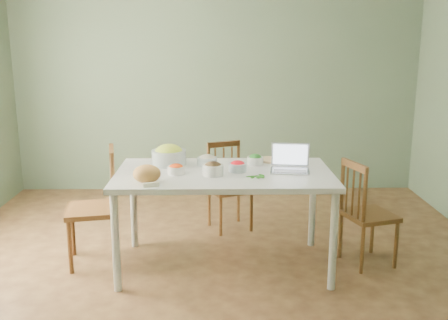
{
  "coord_description": "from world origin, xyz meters",
  "views": [
    {
      "loc": [
        -0.01,
        -4.01,
        1.92
      ],
      "look_at": [
        0.06,
        0.16,
        0.93
      ],
      "focal_mm": 41.87,
      "sensor_mm": 36.0,
      "label": 1
    }
  ],
  "objects_px": {
    "chair_left": "(91,207)",
    "laptop": "(290,159)",
    "bowl_squash": "(169,155)",
    "chair_right": "(369,213)",
    "bread_boule": "(147,174)",
    "chair_far": "(230,187)",
    "dining_table": "(224,220)"
  },
  "relations": [
    {
      "from": "dining_table",
      "to": "bowl_squash",
      "type": "relative_size",
      "value": 5.96
    },
    {
      "from": "chair_left",
      "to": "bowl_squash",
      "type": "xyz_separation_m",
      "value": [
        0.66,
        0.16,
        0.42
      ]
    },
    {
      "from": "laptop",
      "to": "bread_boule",
      "type": "bearing_deg",
      "value": -157.01
    },
    {
      "from": "dining_table",
      "to": "laptop",
      "type": "relative_size",
      "value": 5.61
    },
    {
      "from": "chair_left",
      "to": "bowl_squash",
      "type": "bearing_deg",
      "value": 92.29
    },
    {
      "from": "dining_table",
      "to": "bowl_squash",
      "type": "distance_m",
      "value": 0.74
    },
    {
      "from": "dining_table",
      "to": "bread_boule",
      "type": "bearing_deg",
      "value": -151.98
    },
    {
      "from": "chair_left",
      "to": "bowl_squash",
      "type": "height_order",
      "value": "chair_left"
    },
    {
      "from": "chair_left",
      "to": "bread_boule",
      "type": "distance_m",
      "value": 0.79
    },
    {
      "from": "chair_right",
      "to": "dining_table",
      "type": "bearing_deg",
      "value": 74.73
    },
    {
      "from": "chair_left",
      "to": "dining_table",
      "type": "bearing_deg",
      "value": 73.81
    },
    {
      "from": "dining_table",
      "to": "chair_left",
      "type": "distance_m",
      "value": 1.14
    },
    {
      "from": "dining_table",
      "to": "bowl_squash",
      "type": "bearing_deg",
      "value": 151.82
    },
    {
      "from": "chair_left",
      "to": "bread_boule",
      "type": "height_order",
      "value": "chair_left"
    },
    {
      "from": "dining_table",
      "to": "bread_boule",
      "type": "relative_size",
      "value": 8.37
    },
    {
      "from": "bowl_squash",
      "to": "bread_boule",
      "type": "bearing_deg",
      "value": -101.72
    },
    {
      "from": "dining_table",
      "to": "laptop",
      "type": "distance_m",
      "value": 0.76
    },
    {
      "from": "dining_table",
      "to": "chair_right",
      "type": "xyz_separation_m",
      "value": [
        1.24,
        0.05,
        0.04
      ]
    },
    {
      "from": "bowl_squash",
      "to": "dining_table",
      "type": "bearing_deg",
      "value": -28.18
    },
    {
      "from": "chair_left",
      "to": "laptop",
      "type": "xyz_separation_m",
      "value": [
        1.68,
        -0.1,
        0.44
      ]
    },
    {
      "from": "chair_left",
      "to": "bowl_squash",
      "type": "relative_size",
      "value": 3.38
    },
    {
      "from": "dining_table",
      "to": "laptop",
      "type": "bearing_deg",
      "value": -0.79
    },
    {
      "from": "dining_table",
      "to": "chair_right",
      "type": "height_order",
      "value": "chair_right"
    },
    {
      "from": "chair_far",
      "to": "laptop",
      "type": "xyz_separation_m",
      "value": [
        0.47,
        -0.91,
        0.51
      ]
    },
    {
      "from": "chair_left",
      "to": "bread_boule",
      "type": "xyz_separation_m",
      "value": [
        0.54,
        -0.41,
        0.4
      ]
    },
    {
      "from": "chair_far",
      "to": "bowl_squash",
      "type": "xyz_separation_m",
      "value": [
        -0.55,
        -0.65,
        0.48
      ]
    },
    {
      "from": "chair_left",
      "to": "laptop",
      "type": "height_order",
      "value": "laptop"
    },
    {
      "from": "chair_left",
      "to": "chair_right",
      "type": "bearing_deg",
      "value": 77.37
    },
    {
      "from": "chair_far",
      "to": "bread_boule",
      "type": "bearing_deg",
      "value": -140.56
    },
    {
      "from": "bowl_squash",
      "to": "laptop",
      "type": "distance_m",
      "value": 1.05
    },
    {
      "from": "chair_right",
      "to": "chair_far",
      "type": "bearing_deg",
      "value": 36.42
    },
    {
      "from": "bread_boule",
      "to": "chair_far",
      "type": "bearing_deg",
      "value": 61.25
    }
  ]
}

